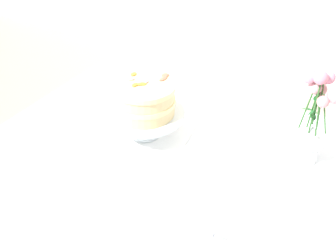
{
  "coord_description": "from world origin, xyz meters",
  "views": [
    {
      "loc": [
        0.58,
        -1.08,
        1.73
      ],
      "look_at": [
        -0.07,
        0.01,
        0.86
      ],
      "focal_mm": 48.1,
      "sensor_mm": 36.0,
      "label": 1
    }
  ],
  "objects_px": {
    "dining_table": "(182,178)",
    "teacup": "(202,236)",
    "flower_vase": "(313,121)",
    "layer_cake": "(144,98)",
    "cake_stand": "(145,117)"
  },
  "relations": [
    {
      "from": "dining_table",
      "to": "teacup",
      "type": "height_order",
      "value": "teacup"
    },
    {
      "from": "dining_table",
      "to": "layer_cake",
      "type": "distance_m",
      "value": 0.32
    },
    {
      "from": "dining_table",
      "to": "teacup",
      "type": "relative_size",
      "value": 11.42
    },
    {
      "from": "layer_cake",
      "to": "teacup",
      "type": "relative_size",
      "value": 1.86
    },
    {
      "from": "dining_table",
      "to": "flower_vase",
      "type": "height_order",
      "value": "flower_vase"
    },
    {
      "from": "cake_stand",
      "to": "teacup",
      "type": "height_order",
      "value": "cake_stand"
    },
    {
      "from": "layer_cake",
      "to": "teacup",
      "type": "bearing_deg",
      "value": -39.82
    },
    {
      "from": "teacup",
      "to": "flower_vase",
      "type": "bearing_deg",
      "value": 74.15
    },
    {
      "from": "cake_stand",
      "to": "teacup",
      "type": "relative_size",
      "value": 2.37
    },
    {
      "from": "layer_cake",
      "to": "dining_table",
      "type": "bearing_deg",
      "value": -15.58
    },
    {
      "from": "layer_cake",
      "to": "teacup",
      "type": "height_order",
      "value": "layer_cake"
    },
    {
      "from": "flower_vase",
      "to": "teacup",
      "type": "bearing_deg",
      "value": -105.85
    },
    {
      "from": "dining_table",
      "to": "layer_cake",
      "type": "bearing_deg",
      "value": 164.42
    },
    {
      "from": "dining_table",
      "to": "teacup",
      "type": "distance_m",
      "value": 0.39
    },
    {
      "from": "cake_stand",
      "to": "layer_cake",
      "type": "distance_m",
      "value": 0.08
    }
  ]
}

